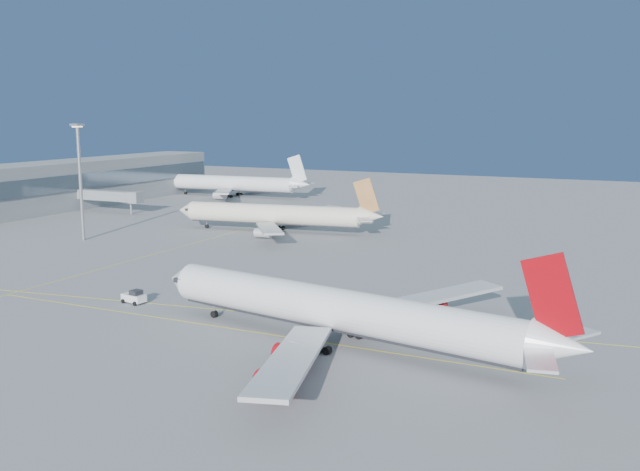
{
  "coord_description": "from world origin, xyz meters",
  "views": [
    {
      "loc": [
        58.06,
        -96.62,
        30.24
      ],
      "look_at": [
        -0.15,
        25.3,
        7.0
      ],
      "focal_mm": 40.0,
      "sensor_mm": 36.0,
      "label": 1
    }
  ],
  "objects_px": {
    "airliner_etihad": "(277,215)",
    "light_mast": "(80,172)",
    "airliner_third": "(235,184)",
    "pushback_tug": "(134,297)",
    "airliner_virgin": "(343,311)"
  },
  "relations": [
    {
      "from": "airliner_etihad",
      "to": "pushback_tug",
      "type": "bearing_deg",
      "value": -88.25
    },
    {
      "from": "airliner_etihad",
      "to": "airliner_third",
      "type": "relative_size",
      "value": 0.94
    },
    {
      "from": "airliner_etihad",
      "to": "airliner_third",
      "type": "height_order",
      "value": "airliner_third"
    },
    {
      "from": "pushback_tug",
      "to": "light_mast",
      "type": "distance_m",
      "value": 66.0
    },
    {
      "from": "airliner_etihad",
      "to": "airliner_virgin",
      "type": "bearing_deg",
      "value": -64.49
    },
    {
      "from": "light_mast",
      "to": "airliner_third",
      "type": "bearing_deg",
      "value": 99.43
    },
    {
      "from": "airliner_etihad",
      "to": "airliner_third",
      "type": "bearing_deg",
      "value": 121.27
    },
    {
      "from": "light_mast",
      "to": "airliner_virgin",
      "type": "bearing_deg",
      "value": -27.38
    },
    {
      "from": "airliner_third",
      "to": "pushback_tug",
      "type": "relative_size",
      "value": 14.2
    },
    {
      "from": "pushback_tug",
      "to": "airliner_etihad",
      "type": "bearing_deg",
      "value": 109.06
    },
    {
      "from": "airliner_virgin",
      "to": "airliner_third",
      "type": "height_order",
      "value": "airliner_third"
    },
    {
      "from": "airliner_etihad",
      "to": "light_mast",
      "type": "xyz_separation_m",
      "value": [
        -36.43,
        -30.91,
        11.96
      ]
    },
    {
      "from": "airliner_third",
      "to": "light_mast",
      "type": "relative_size",
      "value": 2.14
    },
    {
      "from": "pushback_tug",
      "to": "light_mast",
      "type": "height_order",
      "value": "light_mast"
    },
    {
      "from": "airliner_virgin",
      "to": "pushback_tug",
      "type": "distance_m",
      "value": 39.49
    }
  ]
}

